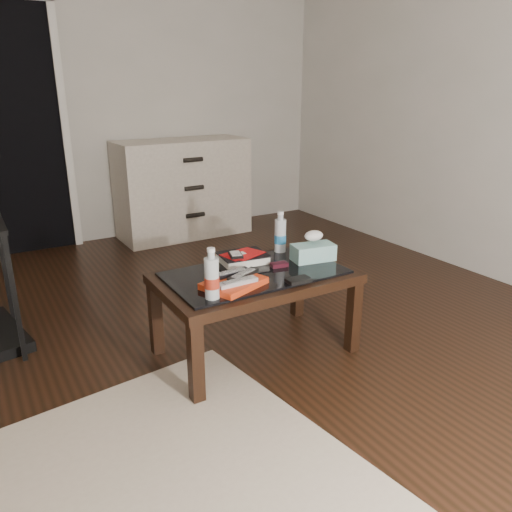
{
  "coord_description": "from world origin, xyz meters",
  "views": [
    {
      "loc": [
        -0.8,
        -2.11,
        1.38
      ],
      "look_at": [
        0.43,
        -0.04,
        0.55
      ],
      "focal_mm": 35.0,
      "sensor_mm": 36.0,
      "label": 1
    }
  ],
  "objects_px": {
    "textbook": "(243,258)",
    "water_bottle_left": "(212,273)",
    "coffee_table": "(255,283)",
    "dresser": "(183,189)",
    "tissue_box": "(313,252)",
    "water_bottle_right": "(280,232)"
  },
  "relations": [
    {
      "from": "coffee_table",
      "to": "water_bottle_right",
      "type": "distance_m",
      "value": 0.41
    },
    {
      "from": "textbook",
      "to": "water_bottle_left",
      "type": "height_order",
      "value": "water_bottle_left"
    },
    {
      "from": "coffee_table",
      "to": "textbook",
      "type": "relative_size",
      "value": 4.0
    },
    {
      "from": "textbook",
      "to": "water_bottle_right",
      "type": "height_order",
      "value": "water_bottle_right"
    },
    {
      "from": "dresser",
      "to": "textbook",
      "type": "distance_m",
      "value": 2.16
    },
    {
      "from": "water_bottle_left",
      "to": "textbook",
      "type": "bearing_deg",
      "value": 44.74
    },
    {
      "from": "water_bottle_left",
      "to": "tissue_box",
      "type": "xyz_separation_m",
      "value": [
        0.7,
        0.18,
        -0.07
      ]
    },
    {
      "from": "water_bottle_left",
      "to": "tissue_box",
      "type": "height_order",
      "value": "water_bottle_left"
    },
    {
      "from": "coffee_table",
      "to": "water_bottle_right",
      "type": "xyz_separation_m",
      "value": [
        0.29,
        0.21,
        0.18
      ]
    },
    {
      "from": "coffee_table",
      "to": "water_bottle_left",
      "type": "distance_m",
      "value": 0.42
    },
    {
      "from": "water_bottle_right",
      "to": "coffee_table",
      "type": "bearing_deg",
      "value": -144.09
    },
    {
      "from": "coffee_table",
      "to": "tissue_box",
      "type": "height_order",
      "value": "tissue_box"
    },
    {
      "from": "dresser",
      "to": "tissue_box",
      "type": "height_order",
      "value": "dresser"
    },
    {
      "from": "dresser",
      "to": "tissue_box",
      "type": "relative_size",
      "value": 5.26
    },
    {
      "from": "dresser",
      "to": "textbook",
      "type": "xyz_separation_m",
      "value": [
        -0.53,
        -2.1,
        0.03
      ]
    },
    {
      "from": "coffee_table",
      "to": "dresser",
      "type": "height_order",
      "value": "dresser"
    },
    {
      "from": "textbook",
      "to": "coffee_table",
      "type": "bearing_deg",
      "value": -91.01
    },
    {
      "from": "coffee_table",
      "to": "water_bottle_left",
      "type": "relative_size",
      "value": 4.2
    },
    {
      "from": "water_bottle_right",
      "to": "water_bottle_left",
      "type": "bearing_deg",
      "value": -147.57
    },
    {
      "from": "textbook",
      "to": "water_bottle_left",
      "type": "bearing_deg",
      "value": -129.15
    },
    {
      "from": "water_bottle_left",
      "to": "tissue_box",
      "type": "distance_m",
      "value": 0.73
    },
    {
      "from": "dresser",
      "to": "tissue_box",
      "type": "bearing_deg",
      "value": -95.85
    }
  ]
}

